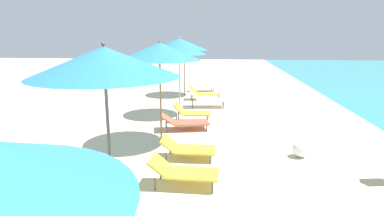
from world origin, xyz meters
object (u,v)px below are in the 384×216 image
(umbrella_fifth, at_px, (179,44))
(umbrella_fourth, at_px, (160,51))
(lounger_third_shoreside, at_px, (183,171))
(lounger_farthest_inland, at_px, (204,93))
(lounger_fourth_shoreside, at_px, (184,121))
(lounger_fifth_inland, at_px, (191,112))
(lounger_farthest_shoreside, at_px, (202,87))
(umbrella_third, at_px, (104,62))
(lounger_fifth_shoreside, at_px, (207,99))
(beach_ball, at_px, (300,149))
(umbrella_farthest, at_px, (184,49))
(lounger_fourth_inland, at_px, (187,148))

(umbrella_fifth, bearing_deg, umbrella_fourth, -92.34)
(lounger_third_shoreside, distance_m, lounger_farthest_inland, 8.62)
(lounger_third_shoreside, height_order, lounger_fourth_shoreside, lounger_third_shoreside)
(lounger_third_shoreside, distance_m, umbrella_fifth, 6.30)
(lounger_fifth_inland, distance_m, lounger_farthest_shoreside, 5.96)
(umbrella_third, bearing_deg, lounger_farthest_inland, 83.60)
(lounger_farthest_shoreside, bearing_deg, umbrella_fifth, -107.81)
(lounger_fifth_inland, bearing_deg, lounger_farthest_inland, 86.89)
(lounger_fifth_shoreside, xyz_separation_m, lounger_farthest_shoreside, (-0.36, 3.70, -0.10))
(umbrella_third, relative_size, lounger_fifth_inland, 2.26)
(lounger_fifth_inland, bearing_deg, umbrella_third, -97.03)
(lounger_farthest_shoreside, bearing_deg, lounger_fifth_inland, -101.75)
(lounger_fifth_shoreside, distance_m, lounger_farthest_shoreside, 3.72)
(lounger_third_shoreside, relative_size, lounger_fourth_shoreside, 0.86)
(lounger_farthest_shoreside, bearing_deg, lounger_farthest_inland, -96.04)
(lounger_fifth_shoreside, xyz_separation_m, beach_ball, (2.47, -5.33, -0.15))
(lounger_third_shoreside, distance_m, umbrella_fourth, 3.51)
(lounger_third_shoreside, xyz_separation_m, umbrella_farthest, (-0.97, 9.76, 1.91))
(umbrella_fifth, distance_m, lounger_fifth_inland, 2.50)
(lounger_fourth_inland, height_order, lounger_farthest_inland, lounger_farthest_inland)
(umbrella_third, height_order, umbrella_fourth, umbrella_third)
(umbrella_fourth, distance_m, umbrella_farthest, 7.16)
(lounger_fourth_shoreside, xyz_separation_m, lounger_farthest_shoreside, (0.22, 6.95, -0.02))
(lounger_fourth_shoreside, distance_m, lounger_farthest_shoreside, 6.95)
(lounger_fifth_shoreside, height_order, beach_ball, lounger_fifth_shoreside)
(beach_ball, bearing_deg, lounger_fifth_shoreside, 114.87)
(lounger_fourth_inland, bearing_deg, lounger_farthest_shoreside, 92.05)
(lounger_fourth_shoreside, distance_m, umbrella_farthest, 6.26)
(lounger_fourth_shoreside, distance_m, lounger_fifth_inland, 1.00)
(lounger_fifth_inland, xyz_separation_m, lounger_farthest_inland, (0.26, 3.78, -0.03))
(lounger_fourth_shoreside, relative_size, beach_ball, 4.14)
(umbrella_fourth, bearing_deg, lounger_fifth_inland, 73.77)
(umbrella_third, bearing_deg, beach_ball, 37.57)
(lounger_farthest_shoreside, relative_size, lounger_farthest_inland, 0.95)
(umbrella_fourth, distance_m, lounger_farthest_inland, 6.46)
(umbrella_third, relative_size, umbrella_farthest, 1.11)
(umbrella_fifth, xyz_separation_m, lounger_farthest_inland, (0.78, 2.78, -2.26))
(lounger_farthest_shoreside, relative_size, beach_ball, 3.44)
(lounger_fifth_shoreside, bearing_deg, lounger_third_shoreside, -95.53)
(umbrella_third, bearing_deg, lounger_fifth_shoreside, 81.24)
(lounger_third_shoreside, xyz_separation_m, umbrella_fifth, (-0.75, 5.84, 2.25))
(umbrella_fifth, bearing_deg, lounger_farthest_inland, 74.34)
(lounger_farthest_inland, bearing_deg, lounger_fifth_shoreside, -84.34)
(lounger_fourth_inland, bearing_deg, lounger_third_shoreside, -86.86)
(lounger_fourth_shoreside, xyz_separation_m, lounger_fourth_inland, (0.33, -2.39, 0.00))
(lounger_third_shoreside, relative_size, lounger_farthest_inland, 0.98)
(umbrella_farthest, bearing_deg, lounger_farthest_inland, -48.66)
(beach_ball, bearing_deg, lounger_third_shoreside, -146.57)
(lounger_third_shoreside, bearing_deg, umbrella_fifth, 99.89)
(lounger_farthest_shoreside, bearing_deg, lounger_fifth_shoreside, -95.41)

